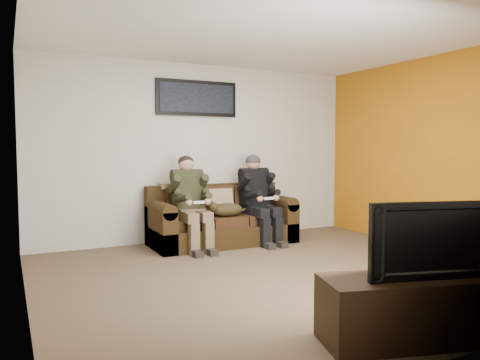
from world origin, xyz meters
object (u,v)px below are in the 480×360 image
tv_stand (424,308)px  person_left (191,197)px  person_right (258,194)px  framed_poster (197,98)px  sofa (221,221)px  cat (226,209)px  television (426,238)px

tv_stand → person_left: bearing=112.7°
person_right → framed_poster: size_ratio=1.02×
sofa → tv_stand: bearing=-91.7°
person_left → sofa: bearing=18.0°
cat → tv_stand: bearing=-91.7°
television → person_left: bearing=112.7°
sofa → person_left: 0.67m
framed_poster → person_left: bearing=-119.9°
person_left → person_right: (1.05, 0.00, 0.00)m
person_right → television: (-0.63, -3.60, 0.03)m
cat → television: television is taller
cat → television: bearing=-91.7°
sofa → person_left: (-0.52, -0.17, 0.39)m
sofa → person_right: bearing=-17.9°
framed_poster → sofa: bearing=-63.0°
sofa → cat: (-0.00, -0.19, 0.19)m
cat → framed_poster: size_ratio=0.53×
framed_poster → television: 4.38m
tv_stand → framed_poster: bearing=107.4°
framed_poster → tv_stand: size_ratio=0.84×
sofa → television: 3.80m
television → sofa: bearing=104.5°
cat → framed_poster: 1.71m
sofa → person_right: (0.52, -0.17, 0.39)m
person_left → cat: person_left is taller
sofa → cat: bearing=-90.8°
sofa → person_right: size_ratio=1.60×
sofa → tv_stand: (-0.11, -3.77, -0.08)m
person_right → framed_poster: 1.67m
tv_stand → sofa: bearing=104.5°
framed_poster → tv_stand: 4.57m
framed_poster → television: bearing=-88.7°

